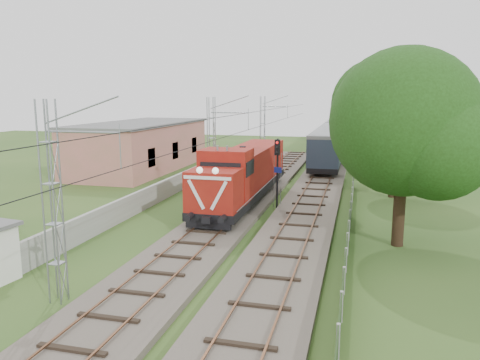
# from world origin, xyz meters

# --- Properties ---
(ground) EXTENTS (140.00, 140.00, 0.00)m
(ground) POSITION_xyz_m (0.00, 0.00, 0.00)
(ground) COLOR #29481B
(ground) RESTS_ON ground
(track_main) EXTENTS (4.20, 70.00, 0.45)m
(track_main) POSITION_xyz_m (0.00, 7.00, 0.18)
(track_main) COLOR #6B6054
(track_main) RESTS_ON ground
(track_side) EXTENTS (4.20, 80.00, 0.45)m
(track_side) POSITION_xyz_m (5.00, 20.00, 0.18)
(track_side) COLOR #6B6054
(track_side) RESTS_ON ground
(catenary) EXTENTS (3.31, 70.00, 8.00)m
(catenary) POSITION_xyz_m (-2.95, 12.00, 4.05)
(catenary) COLOR gray
(catenary) RESTS_ON ground
(boundary_wall) EXTENTS (0.25, 40.00, 1.50)m
(boundary_wall) POSITION_xyz_m (-6.50, 12.00, 0.75)
(boundary_wall) COLOR #9E9E99
(boundary_wall) RESTS_ON ground
(station_building) EXTENTS (8.40, 20.40, 5.22)m
(station_building) POSITION_xyz_m (-15.00, 24.00, 2.63)
(station_building) COLOR #BF6A66
(station_building) RESTS_ON ground
(fence) EXTENTS (0.12, 32.00, 1.20)m
(fence) POSITION_xyz_m (8.00, 3.00, 0.60)
(fence) COLOR black
(fence) RESTS_ON ground
(locomotive) EXTENTS (3.17, 18.11, 4.60)m
(locomotive) POSITION_xyz_m (0.00, 10.72, 2.34)
(locomotive) COLOR black
(locomotive) RESTS_ON ground
(coach_rake) EXTENTS (3.16, 118.09, 3.65)m
(coach_rake) POSITION_xyz_m (5.00, 80.62, 2.60)
(coach_rake) COLOR black
(coach_rake) RESTS_ON ground
(signal_post) EXTENTS (0.56, 0.44, 5.08)m
(signal_post) POSITION_xyz_m (2.72, 9.62, 3.49)
(signal_post) COLOR black
(signal_post) RESTS_ON ground
(tree_a) EXTENTS (8.23, 7.84, 10.67)m
(tree_a) POSITION_xyz_m (10.72, 2.79, 6.66)
(tree_a) COLOR #332015
(tree_a) RESTS_ON ground
(tree_b) EXTENTS (7.38, 7.03, 9.57)m
(tree_b) POSITION_xyz_m (11.14, 15.63, 5.97)
(tree_b) COLOR #332015
(tree_b) RESTS_ON ground
(tree_c) EXTENTS (5.99, 5.70, 7.76)m
(tree_c) POSITION_xyz_m (10.41, 27.98, 4.84)
(tree_c) COLOR #332015
(tree_c) RESTS_ON ground
(tree_d) EXTENTS (6.69, 6.37, 8.67)m
(tree_d) POSITION_xyz_m (14.35, 42.45, 5.41)
(tree_d) COLOR #332015
(tree_d) RESTS_ON ground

